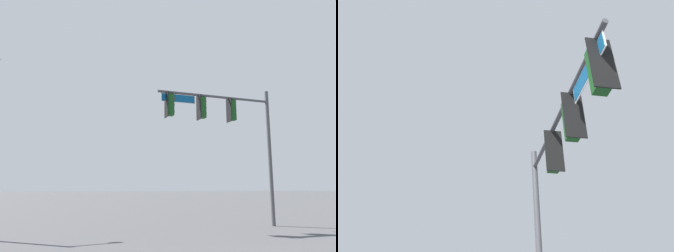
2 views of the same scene
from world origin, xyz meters
The scene contains 1 object.
signal_pole_near centered at (-3.61, -8.77, 5.39)m, with size 6.51×0.93×7.33m.
Camera 1 is at (6.18, 5.38, 1.95)m, focal length 35.00 mm.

